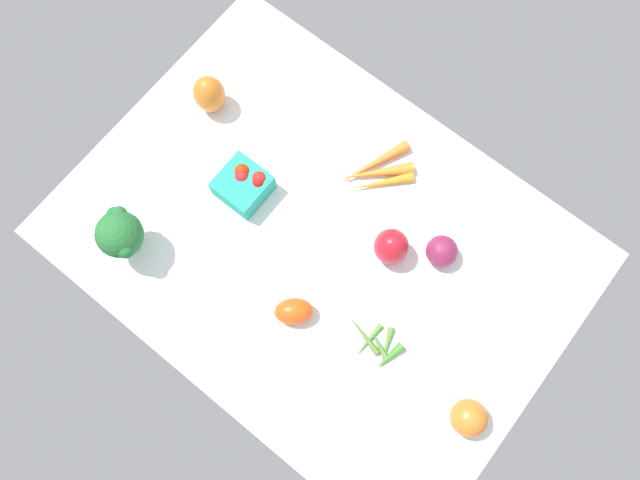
{
  "coord_description": "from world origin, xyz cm",
  "views": [
    {
      "loc": [
        -20.81,
        26.27,
        125.74
      ],
      "look_at": [
        0.0,
        0.0,
        4.0
      ],
      "focal_mm": 34.44,
      "sensor_mm": 36.0,
      "label": 1
    }
  ],
  "objects_px": {
    "carrot_bunch": "(376,172)",
    "berry_basket": "(244,184)",
    "okra_pile": "(378,346)",
    "broccoli_head": "(120,234)",
    "heirloom_tomato_orange": "(469,418)",
    "bell_pepper_orange": "(209,94)",
    "bell_pepper_red": "(391,246)",
    "roma_tomato": "(294,311)",
    "red_onion_near_basket": "(442,251)"
  },
  "relations": [
    {
      "from": "bell_pepper_orange",
      "to": "bell_pepper_red",
      "type": "xyz_separation_m",
      "value": [
        -0.51,
        0.03,
        -0.0
      ]
    },
    {
      "from": "berry_basket",
      "to": "okra_pile",
      "type": "relative_size",
      "value": 0.74
    },
    {
      "from": "okra_pile",
      "to": "heirloom_tomato_orange",
      "type": "bearing_deg",
      "value": 178.71
    },
    {
      "from": "carrot_bunch",
      "to": "roma_tomato",
      "type": "height_order",
      "value": "roma_tomato"
    },
    {
      "from": "bell_pepper_red",
      "to": "roma_tomato",
      "type": "bearing_deg",
      "value": 71.79
    },
    {
      "from": "berry_basket",
      "to": "red_onion_near_basket",
      "type": "relative_size",
      "value": 1.5
    },
    {
      "from": "bell_pepper_orange",
      "to": "broccoli_head",
      "type": "relative_size",
      "value": 0.72
    },
    {
      "from": "bell_pepper_red",
      "to": "okra_pile",
      "type": "xyz_separation_m",
      "value": [
        -0.1,
        0.17,
        -0.04
      ]
    },
    {
      "from": "carrot_bunch",
      "to": "heirloom_tomato_orange",
      "type": "distance_m",
      "value": 0.53
    },
    {
      "from": "red_onion_near_basket",
      "to": "berry_basket",
      "type": "bearing_deg",
      "value": 18.79
    },
    {
      "from": "broccoli_head",
      "to": "okra_pile",
      "type": "distance_m",
      "value": 0.55
    },
    {
      "from": "bell_pepper_red",
      "to": "broccoli_head",
      "type": "height_order",
      "value": "broccoli_head"
    },
    {
      "from": "berry_basket",
      "to": "heirloom_tomato_orange",
      "type": "xyz_separation_m",
      "value": [
        -0.64,
        0.1,
        0.0
      ]
    },
    {
      "from": "berry_basket",
      "to": "broccoli_head",
      "type": "relative_size",
      "value": 0.73
    },
    {
      "from": "carrot_bunch",
      "to": "bell_pepper_red",
      "type": "height_order",
      "value": "bell_pepper_red"
    },
    {
      "from": "bell_pepper_orange",
      "to": "heirloom_tomato_orange",
      "type": "distance_m",
      "value": 0.85
    },
    {
      "from": "carrot_bunch",
      "to": "berry_basket",
      "type": "xyz_separation_m",
      "value": [
        0.2,
        0.2,
        0.02
      ]
    },
    {
      "from": "bell_pepper_orange",
      "to": "okra_pile",
      "type": "bearing_deg",
      "value": 161.93
    },
    {
      "from": "heirloom_tomato_orange",
      "to": "roma_tomato",
      "type": "relative_size",
      "value": 0.92
    },
    {
      "from": "red_onion_near_basket",
      "to": "bell_pepper_red",
      "type": "bearing_deg",
      "value": 34.65
    },
    {
      "from": "broccoli_head",
      "to": "red_onion_near_basket",
      "type": "bearing_deg",
      "value": -143.53
    },
    {
      "from": "bell_pepper_red",
      "to": "okra_pile",
      "type": "distance_m",
      "value": 0.2
    },
    {
      "from": "bell_pepper_orange",
      "to": "bell_pepper_red",
      "type": "distance_m",
      "value": 0.51
    },
    {
      "from": "bell_pepper_red",
      "to": "berry_basket",
      "type": "height_order",
      "value": "bell_pepper_red"
    },
    {
      "from": "berry_basket",
      "to": "roma_tomato",
      "type": "height_order",
      "value": "berry_basket"
    },
    {
      "from": "carrot_bunch",
      "to": "heirloom_tomato_orange",
      "type": "xyz_separation_m",
      "value": [
        -0.44,
        0.3,
        0.02
      ]
    },
    {
      "from": "carrot_bunch",
      "to": "berry_basket",
      "type": "distance_m",
      "value": 0.28
    },
    {
      "from": "bell_pepper_red",
      "to": "roma_tomato",
      "type": "height_order",
      "value": "bell_pepper_red"
    },
    {
      "from": "red_onion_near_basket",
      "to": "okra_pile",
      "type": "xyz_separation_m",
      "value": [
        -0.01,
        0.23,
        -0.02
      ]
    },
    {
      "from": "berry_basket",
      "to": "red_onion_near_basket",
      "type": "distance_m",
      "value": 0.43
    },
    {
      "from": "red_onion_near_basket",
      "to": "broccoli_head",
      "type": "height_order",
      "value": "broccoli_head"
    },
    {
      "from": "bell_pepper_orange",
      "to": "heirloom_tomato_orange",
      "type": "bearing_deg",
      "value": 166.12
    },
    {
      "from": "berry_basket",
      "to": "roma_tomato",
      "type": "relative_size",
      "value": 1.25
    },
    {
      "from": "carrot_bunch",
      "to": "roma_tomato",
      "type": "bearing_deg",
      "value": 98.59
    },
    {
      "from": "bell_pepper_red",
      "to": "bell_pepper_orange",
      "type": "bearing_deg",
      "value": -3.15
    },
    {
      "from": "bell_pepper_red",
      "to": "heirloom_tomato_orange",
      "type": "distance_m",
      "value": 0.36
    },
    {
      "from": "bell_pepper_red",
      "to": "heirloom_tomato_orange",
      "type": "relative_size",
      "value": 1.23
    },
    {
      "from": "carrot_bunch",
      "to": "broccoli_head",
      "type": "height_order",
      "value": "broccoli_head"
    },
    {
      "from": "bell_pepper_red",
      "to": "berry_basket",
      "type": "relative_size",
      "value": 0.91
    },
    {
      "from": "heirloom_tomato_orange",
      "to": "red_onion_near_basket",
      "type": "xyz_separation_m",
      "value": [
        0.23,
        -0.23,
        -0.0
      ]
    },
    {
      "from": "red_onion_near_basket",
      "to": "broccoli_head",
      "type": "xyz_separation_m",
      "value": [
        0.51,
        0.38,
        0.05
      ]
    },
    {
      "from": "okra_pile",
      "to": "berry_basket",
      "type": "bearing_deg",
      "value": -12.13
    },
    {
      "from": "bell_pepper_red",
      "to": "broccoli_head",
      "type": "relative_size",
      "value": 0.66
    },
    {
      "from": "berry_basket",
      "to": "red_onion_near_basket",
      "type": "xyz_separation_m",
      "value": [
        -0.41,
        -0.14,
        -0.0
      ]
    },
    {
      "from": "bell_pepper_orange",
      "to": "heirloom_tomato_orange",
      "type": "height_order",
      "value": "bell_pepper_orange"
    },
    {
      "from": "carrot_bunch",
      "to": "bell_pepper_red",
      "type": "xyz_separation_m",
      "value": [
        -0.13,
        0.12,
        0.03
      ]
    },
    {
      "from": "bell_pepper_orange",
      "to": "berry_basket",
      "type": "bearing_deg",
      "value": 149.96
    },
    {
      "from": "carrot_bunch",
      "to": "red_onion_near_basket",
      "type": "xyz_separation_m",
      "value": [
        -0.21,
        0.06,
        0.02
      ]
    },
    {
      "from": "broccoli_head",
      "to": "okra_pile",
      "type": "xyz_separation_m",
      "value": [
        -0.53,
        -0.15,
        -0.08
      ]
    },
    {
      "from": "bell_pepper_orange",
      "to": "berry_basket",
      "type": "distance_m",
      "value": 0.22
    }
  ]
}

